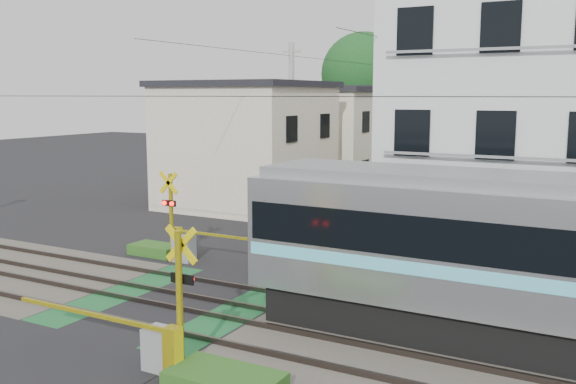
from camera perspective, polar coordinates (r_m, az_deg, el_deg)
The scene contains 11 objects.
ground at distance 18.10m, azimuth -9.93°, elevation -9.65°, with size 120.00×120.00×0.00m, color black.
track_bed at distance 18.09m, azimuth -9.94°, elevation -9.54°, with size 120.00×120.00×0.14m.
crossing_signal_near at distance 13.66m, azimuth -11.06°, elevation -12.70°, with size 4.74×0.65×3.09m.
crossing_signal_far at distance 22.22m, azimuth -9.35°, elevation -4.29°, with size 4.74×0.65×3.09m.
apartment_block at distance 23.01m, azimuth 22.94°, elevation 5.51°, with size 10.20×8.36×9.30m.
houses_row at distance 40.76m, azimuth 13.60°, elevation 5.05°, with size 22.07×31.35×6.80m.
tree_hill at distance 62.85m, azimuth 17.89°, elevation 8.22°, with size 40.00×11.99×11.81m.
catenary at distance 14.38m, azimuth 8.82°, elevation 0.75°, with size 60.00×5.04×7.00m.
utility_poles at distance 38.30m, azimuth 10.61°, elevation 6.18°, with size 7.90×42.00×8.00m.
pedestrian at distance 48.41m, azimuth 17.48°, elevation 2.48°, with size 0.56×0.37×1.54m, color #272C31.
weed_patches at distance 16.98m, azimuth -5.42°, elevation -10.15°, with size 10.25×8.80×0.40m.
Camera 1 is at (10.80, -13.38, 5.65)m, focal length 40.00 mm.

